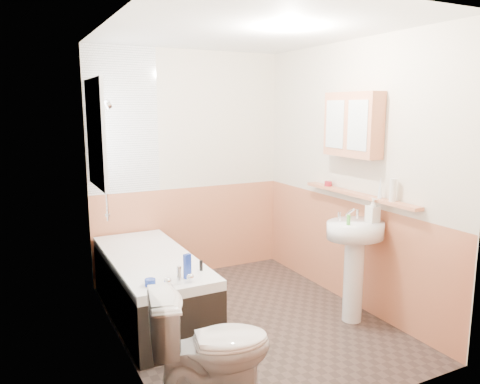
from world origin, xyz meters
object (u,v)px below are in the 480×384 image
Objects in this scene: sink at (355,251)px; pine_shelf at (358,195)px; bathtub at (152,285)px; medicine_cabinet at (353,125)px; toilet at (211,348)px.

pine_shelf is (0.20, 0.22, 0.45)m from sink.
sink is at bearing -30.03° from bathtub.
medicine_cabinet is at bearing 110.07° from pine_shelf.
pine_shelf is 2.24× the size of medicine_cabinet.
pine_shelf is (1.77, -0.69, 0.80)m from bathtub.
bathtub is 2.34m from medicine_cabinet.
pine_shelf is at bearing 51.14° from sink.
toilet is 2.08m from pine_shelf.
pine_shelf is at bearing -21.19° from bathtub.
medicine_cabinet is (1.74, -0.61, 1.43)m from bathtub.
sink is 0.54m from pine_shelf.
bathtub is at bearing 153.18° from sink.
toilet is at bearing -158.64° from sink.
medicine_cabinet is (-0.03, 0.08, 0.64)m from pine_shelf.
pine_shelf is (1.80, 0.75, 0.72)m from toilet.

